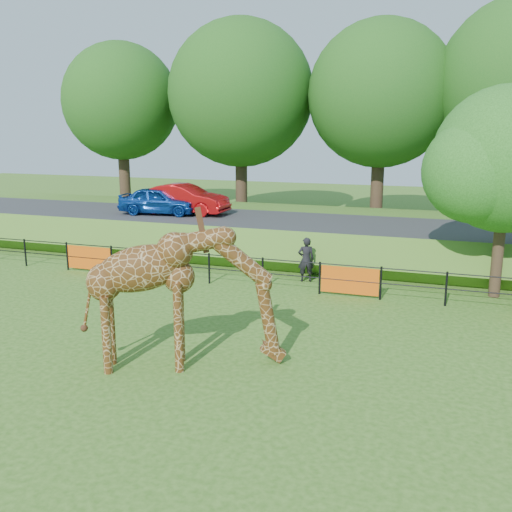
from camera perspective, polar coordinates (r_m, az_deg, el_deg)
The scene contains 10 objects.
ground at distance 12.85m, azimuth -10.96°, elevation -12.61°, with size 90.00×90.00×0.00m, color #315D17.
giraffe at distance 13.11m, azimuth -7.15°, elevation -4.18°, with size 4.64×0.85×3.31m, color #512D10, non-canonical shape.
perimeter_fence at distance 19.57m, azimuth 0.67°, elevation -1.71°, with size 28.07×0.10×1.10m, color black, non-canonical shape.
embankment at distance 26.61m, azimuth 5.78°, elevation 2.35°, with size 40.00×9.00×1.30m, color #315D17.
road at distance 25.05m, azimuth 5.02°, elevation 3.36°, with size 40.00×5.00×0.12m, color #2B2B2E.
car_blue at distance 27.21m, azimuth -9.66°, elevation 5.48°, with size 1.52×3.77×1.29m, color #1446A9.
car_red at distance 27.17m, azimuth -7.20°, elevation 5.67°, with size 1.48×4.26×1.40m, color #B40C0F.
visitor at distance 20.49m, azimuth 5.02°, elevation -0.35°, with size 0.59×0.39×1.62m, color black.
tree_east at distance 19.71m, azimuth 24.02°, elevation 8.30°, with size 5.40×4.71×6.76m.
bg_tree_line at distance 32.28m, azimuth 12.23°, elevation 15.63°, with size 37.30×8.80×11.82m.
Camera 1 is at (5.97, -9.98, 5.47)m, focal length 40.00 mm.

